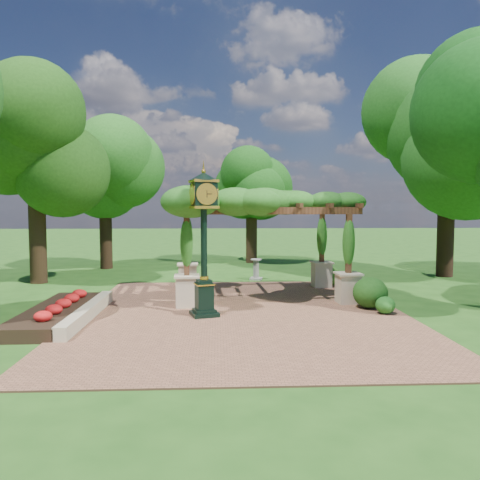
{
  "coord_description": "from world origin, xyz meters",
  "views": [
    {
      "loc": [
        -0.76,
        -13.3,
        3.31
      ],
      "look_at": [
        0.0,
        2.5,
        2.2
      ],
      "focal_mm": 35.0,
      "sensor_mm": 36.0,
      "label": 1
    }
  ],
  "objects": [
    {
      "name": "tree_west_near",
      "position": [
        -8.59,
        7.39,
        6.16
      ],
      "size": [
        4.24,
        4.24,
        8.99
      ],
      "color": "#342214",
      "rests_on": "ground"
    },
    {
      "name": "tree_west_far",
      "position": [
        -6.79,
        12.19,
        5.13
      ],
      "size": [
        4.34,
        4.34,
        7.48
      ],
      "color": "black",
      "rests_on": "ground"
    },
    {
      "name": "border_wall",
      "position": [
        -4.6,
        0.5,
        0.2
      ],
      "size": [
        0.35,
        5.0,
        0.4
      ],
      "primitive_type": "cube",
      "color": "#C6B793",
      "rests_on": "ground"
    },
    {
      "name": "flower_bed",
      "position": [
        -5.5,
        0.5,
        0.18
      ],
      "size": [
        1.5,
        5.0,
        0.36
      ],
      "primitive_type": "cube",
      "color": "red",
      "rests_on": "ground"
    },
    {
      "name": "sundial",
      "position": [
        0.99,
        7.86,
        0.42
      ],
      "size": [
        0.64,
        0.64,
        0.95
      ],
      "rotation": [
        0.0,
        0.0,
        -0.24
      ],
      "color": "gray",
      "rests_on": "ground"
    },
    {
      "name": "tree_east_far",
      "position": [
        10.13,
        8.49,
        6.77
      ],
      "size": [
        5.67,
        5.67,
        9.83
      ],
      "color": "black",
      "rests_on": "ground"
    },
    {
      "name": "tree_north",
      "position": [
        1.26,
        14.49,
        4.67
      ],
      "size": [
        3.69,
        3.69,
        6.83
      ],
      "color": "#362315",
      "rests_on": "ground"
    },
    {
      "name": "shrub_back",
      "position": [
        3.91,
        5.81,
        0.44
      ],
      "size": [
        1.09,
        1.09,
        0.81
      ],
      "primitive_type": "ellipsoid",
      "rotation": [
        0.0,
        0.0,
        0.26
      ],
      "color": "#33651D",
      "rests_on": "brick_plaza"
    },
    {
      "name": "pedestal_clock",
      "position": [
        -1.17,
        0.66,
        2.63
      ],
      "size": [
        1.08,
        1.08,
        4.39
      ],
      "rotation": [
        0.0,
        0.0,
        0.29
      ],
      "color": "black",
      "rests_on": "brick_plaza"
    },
    {
      "name": "brick_plaza",
      "position": [
        0.0,
        1.0,
        0.02
      ],
      "size": [
        10.0,
        12.0,
        0.04
      ],
      "primitive_type": "cube",
      "color": "brown",
      "rests_on": "ground"
    },
    {
      "name": "ground",
      "position": [
        0.0,
        0.0,
        0.0
      ],
      "size": [
        120.0,
        120.0,
        0.0
      ],
      "primitive_type": "plane",
      "color": "#1E4714",
      "rests_on": "ground"
    },
    {
      "name": "shrub_mid",
      "position": [
        4.18,
        1.47,
        0.54
      ],
      "size": [
        1.24,
        1.24,
        1.01
      ],
      "primitive_type": "ellipsoid",
      "rotation": [
        0.0,
        0.0,
        0.11
      ],
      "color": "#1C4814",
      "rests_on": "brick_plaza"
    },
    {
      "name": "shrub_front",
      "position": [
        4.38,
        0.64,
        0.31
      ],
      "size": [
        0.72,
        0.72,
        0.54
      ],
      "primitive_type": "ellipsoid",
      "rotation": [
        0.0,
        0.0,
        -0.24
      ],
      "color": "#1F5B1A",
      "rests_on": "brick_plaza"
    },
    {
      "name": "pergola",
      "position": [
        0.87,
        3.8,
        3.28
      ],
      "size": [
        6.56,
        4.33,
        4.0
      ],
      "rotation": [
        0.0,
        0.0,
        0.06
      ],
      "color": "beige",
      "rests_on": "brick_plaza"
    }
  ]
}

